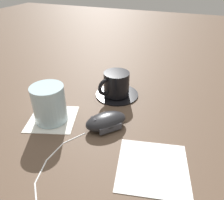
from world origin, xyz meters
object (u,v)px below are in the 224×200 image
(saucer, at_px, (117,94))
(coffee_cup, at_px, (116,84))
(computer_mouse, at_px, (106,121))
(drinking_glass, at_px, (49,104))

(saucer, relative_size, coffee_cup, 1.29)
(computer_mouse, relative_size, drinking_glass, 1.23)
(saucer, distance_m, computer_mouse, 0.16)
(saucer, xyz_separation_m, computer_mouse, (-0.16, -0.03, 0.01))
(coffee_cup, bearing_deg, saucer, 0.46)
(coffee_cup, bearing_deg, computer_mouse, -168.95)
(saucer, relative_size, drinking_glass, 1.37)
(saucer, relative_size, computer_mouse, 1.12)
(saucer, distance_m, drinking_glass, 0.22)
(computer_mouse, bearing_deg, drinking_glass, 99.67)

